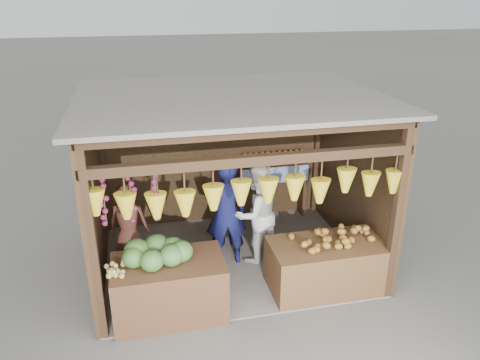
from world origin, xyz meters
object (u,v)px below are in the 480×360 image
counter_right (326,266)px  woman_standing (256,214)px  man_standing (226,212)px  counter_left (169,288)px  vendor_seated (128,222)px

counter_right → woman_standing: size_ratio=1.01×
counter_right → man_standing: 1.68m
counter_left → vendor_seated: vendor_seated is taller
counter_right → woman_standing: bearing=128.4°
man_standing → counter_right: bearing=145.9°
counter_left → counter_right: size_ratio=0.89×
vendor_seated → woman_standing: bearing=-170.4°
counter_right → woman_standing: (-0.78, 0.99, 0.44)m
man_standing → woman_standing: (0.48, 0.00, -0.08)m
counter_left → counter_right: counter_left is taller
counter_right → counter_left: bearing=-177.8°
woman_standing → vendor_seated: bearing=-20.2°
counter_right → woman_standing: woman_standing is taller
vendor_seated → counter_left: bearing=124.6°
man_standing → vendor_seated: bearing=1.7°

